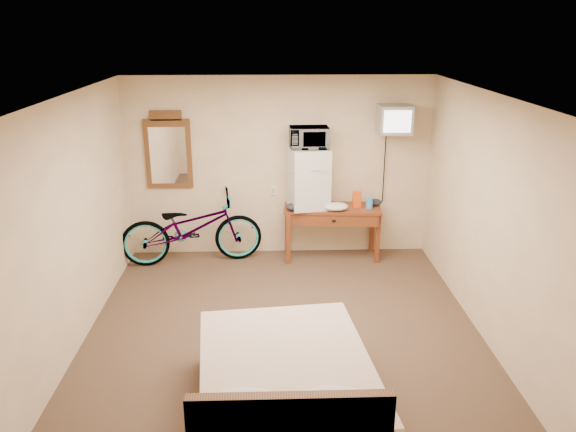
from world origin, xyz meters
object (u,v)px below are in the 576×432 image
Objects in this scene: crt_television at (394,119)px; mini_fridge at (309,178)px; bed at (286,389)px; blue_cup at (369,203)px; desk at (332,216)px; microwave at (309,138)px; bicycle at (192,228)px; wall_mirror at (168,151)px.

mini_fridge is at bearing 178.47° from crt_television.
blue_cup is at bearing 69.58° from bed.
crt_television is at bearing 65.79° from bed.
microwave is (-0.33, 0.05, 1.09)m from desk.
bicycle is (-1.93, -0.06, -0.13)m from desk.
bed is (-0.41, -3.44, -1.42)m from microwave.
desk is 0.71× the size of bicycle.
wall_mirror is 0.53× the size of bed.
mini_fridge is 1.37m from crt_television.
wall_mirror is 1.09m from bicycle.
mini_fridge is 0.90m from blue_cup.
microwave is 0.48× the size of wall_mirror.
microwave reaches higher than mini_fridge.
desk is 1.54m from crt_television.
microwave reaches higher than bicycle.
wall_mirror is (-1.90, 0.22, 0.34)m from mini_fridge.
microwave is (0.00, 0.00, 0.55)m from mini_fridge.
wall_mirror is at bearing 171.52° from microwave.
microwave is 2.01m from bicycle.
desk is 1.14m from microwave.
wall_mirror is (-2.73, 0.31, 0.67)m from blue_cup.
wall_mirror reaches higher than blue_cup.
bed is at bearing -102.42° from desk.
bed reaches higher than desk.
mini_fridge is at bearing -125.61° from microwave.
crt_television is 0.28× the size of bed.
microwave is 0.26× the size of bed.
mini_fridge is at bearing -94.93° from bicycle.
desk is 2.41m from wall_mirror.
bicycle is (-1.60, -0.11, -1.21)m from microwave.
wall_mirror is at bearing 173.06° from desk.
wall_mirror is at bearing 175.27° from crt_television.
crt_television is 3.06m from wall_mirror.
desk is at bearing 175.55° from blue_cup.
mini_fridge is 3.57m from bed.
microwave is at bearing -6.59° from wall_mirror.
blue_cup is at bearing -6.49° from wall_mirror.
bicycle reaches higher than blue_cup.
desk is 0.54m from blue_cup.
mini_fridge is 1.62× the size of microwave.
microwave is at bearing 83.12° from bed.
crt_television is at bearing -3.43° from microwave.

